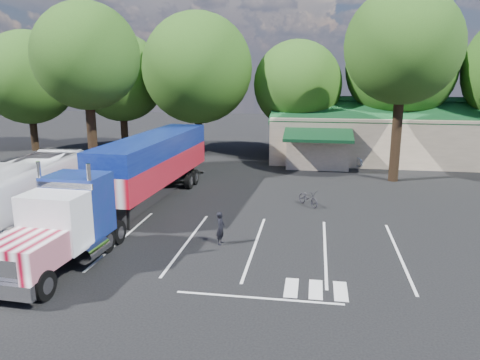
# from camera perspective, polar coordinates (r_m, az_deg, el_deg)

# --- Properties ---
(ground) EXTENTS (120.00, 120.00, 0.00)m
(ground) POSITION_cam_1_polar(r_m,az_deg,el_deg) (27.89, -3.13, -3.20)
(ground) COLOR black
(ground) RESTS_ON ground
(event_hall) EXTENTS (24.20, 14.12, 5.55)m
(event_hall) POSITION_cam_1_polar(r_m,az_deg,el_deg) (45.01, 19.41, 5.27)
(event_hall) COLOR #C7AF94
(event_hall) RESTS_ON ground
(tree_row_a) EXTENTS (9.00, 9.00, 11.68)m
(tree_row_a) POSITION_cam_1_polar(r_m,az_deg,el_deg) (50.87, -24.39, 11.31)
(tree_row_a) COLOR black
(tree_row_a) RESTS_ON ground
(tree_row_b) EXTENTS (8.40, 8.40, 11.35)m
(tree_row_b) POSITION_cam_1_polar(r_m,az_deg,el_deg) (47.77, -14.26, 11.97)
(tree_row_b) COLOR black
(tree_row_b) RESTS_ON ground
(tree_row_c) EXTENTS (10.00, 10.00, 13.05)m
(tree_row_c) POSITION_cam_1_polar(r_m,az_deg,el_deg) (43.67, -5.22, 13.42)
(tree_row_c) COLOR black
(tree_row_c) RESTS_ON ground
(tree_row_d) EXTENTS (8.00, 8.00, 10.60)m
(tree_row_d) POSITION_cam_1_polar(r_m,az_deg,el_deg) (43.67, 7.01, 11.46)
(tree_row_d) COLOR black
(tree_row_d) RESTS_ON ground
(tree_row_e) EXTENTS (9.60, 9.60, 12.90)m
(tree_row_e) POSITION_cam_1_polar(r_m,az_deg,el_deg) (44.70, 19.00, 12.83)
(tree_row_e) COLOR black
(tree_row_e) RESTS_ON ground
(tree_near_left) EXTENTS (7.60, 7.60, 12.65)m
(tree_near_left) POSITION_cam_1_polar(r_m,az_deg,el_deg) (36.01, -18.23, 14.09)
(tree_near_left) COLOR black
(tree_near_left) RESTS_ON ground
(tree_near_right) EXTENTS (8.00, 8.00, 13.50)m
(tree_near_right) POSITION_cam_1_polar(r_m,az_deg,el_deg) (35.12, 19.27, 15.12)
(tree_near_right) COLOR black
(tree_near_right) RESTS_ON ground
(semi_truck) EXTENTS (3.82, 20.37, 4.24)m
(semi_truck) POSITION_cam_1_polar(r_m,az_deg,el_deg) (26.48, -12.57, 0.96)
(semi_truck) COLOR black
(semi_truck) RESTS_ON ground
(woman) EXTENTS (0.45, 0.62, 1.55)m
(woman) POSITION_cam_1_polar(r_m,az_deg,el_deg) (21.75, -2.39, -5.87)
(woman) COLOR black
(woman) RESTS_ON ground
(bicycle) EXTENTS (1.62, 1.89, 0.98)m
(bicycle) POSITION_cam_1_polar(r_m,az_deg,el_deg) (28.12, 8.33, -2.15)
(bicycle) COLOR black
(bicycle) RESTS_ON ground
(tour_bus) EXTENTS (3.60, 12.30, 3.38)m
(tour_bus) POSITION_cam_1_polar(r_m,az_deg,el_deg) (26.13, -25.70, -1.82)
(tour_bus) COLOR white
(tour_bus) RESTS_ON ground
(silver_sedan) EXTENTS (4.68, 3.41, 1.47)m
(silver_sedan) POSITION_cam_1_polar(r_m,az_deg,el_deg) (40.81, 12.16, 2.87)
(silver_sedan) COLOR #A4A8AB
(silver_sedan) RESTS_ON ground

